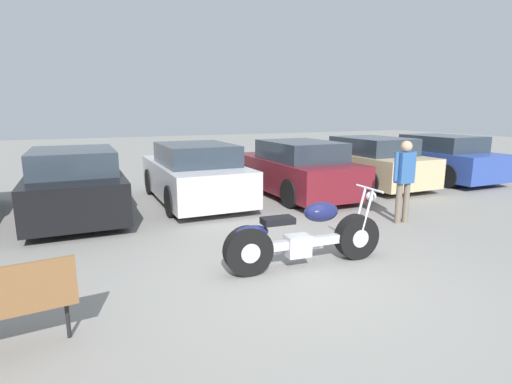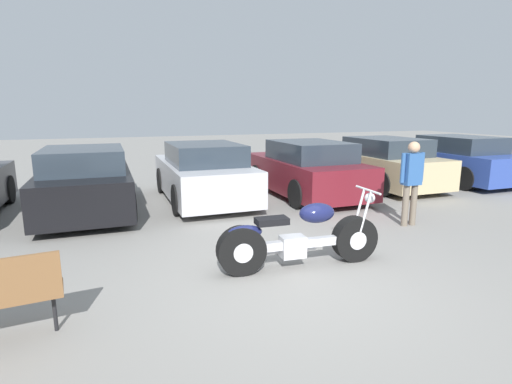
% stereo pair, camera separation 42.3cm
% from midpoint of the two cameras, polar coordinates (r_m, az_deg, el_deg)
% --- Properties ---
extents(ground_plane, '(60.00, 60.00, 0.00)m').
position_cam_midpoint_polar(ground_plane, '(5.31, 4.84, -12.66)').
color(ground_plane, gray).
extents(motorcycle, '(2.39, 0.62, 1.07)m').
position_cam_midpoint_polar(motorcycle, '(5.66, 4.71, -6.50)').
color(motorcycle, black).
rests_on(motorcycle, ground_plane).
extents(parked_car_black, '(1.86, 4.08, 1.41)m').
position_cam_midpoint_polar(parked_car_black, '(9.23, -25.63, 1.04)').
color(parked_car_black, black).
rests_on(parked_car_black, ground_plane).
extents(parked_car_silver, '(1.86, 4.08, 1.41)m').
position_cam_midpoint_polar(parked_car_silver, '(9.74, -10.03, 2.52)').
color(parked_car_silver, '#BCBCC1').
rests_on(parked_car_silver, ground_plane).
extents(parked_car_maroon, '(1.86, 4.08, 1.41)m').
position_cam_midpoint_polar(parked_car_maroon, '(10.40, 4.61, 3.23)').
color(parked_car_maroon, maroon).
rests_on(parked_car_maroon, ground_plane).
extents(parked_car_champagne, '(1.86, 4.08, 1.41)m').
position_cam_midpoint_polar(parked_car_champagne, '(12.16, 14.68, 4.11)').
color(parked_car_champagne, '#C6B284').
rests_on(parked_car_champagne, ground_plane).
extents(parked_car_blue, '(1.86, 4.08, 1.41)m').
position_cam_midpoint_polar(parked_car_blue, '(13.86, 23.54, 4.41)').
color(parked_car_blue, '#2D479E').
rests_on(parked_car_blue, ground_plane).
extents(person_standing, '(0.52, 0.22, 1.61)m').
position_cam_midpoint_polar(person_standing, '(8.13, 19.06, 2.30)').
color(person_standing, '#726656').
rests_on(person_standing, ground_plane).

